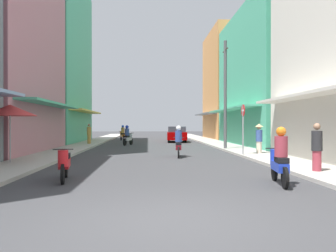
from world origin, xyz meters
TOP-DOWN VIEW (x-y plane):
  - ground_plane at (0.00, 19.94)m, footprint 105.33×105.33m
  - sidewalk_left at (-5.32, 19.94)m, footprint 2.12×55.88m
  - sidewalk_right at (5.32, 19.94)m, footprint 2.12×55.88m
  - building_left_far at (-9.37, 24.32)m, footprint 7.05×10.84m
  - building_right_mid at (9.37, 19.27)m, footprint 7.05×12.54m
  - building_right_far at (9.37, 30.53)m, footprint 7.05×9.05m
  - motorbike_silver at (-2.00, 20.45)m, footprint 0.77×1.73m
  - motorbike_orange at (-2.99, 27.74)m, footprint 0.70×1.76m
  - motorbike_red at (-2.83, 4.11)m, footprint 0.59×1.80m
  - motorbike_blue at (3.16, 3.14)m, footprint 0.58×1.80m
  - motorbike_maroon at (1.12, 10.86)m, footprint 0.55×1.81m
  - parked_car at (2.27, 25.02)m, footprint 2.02×4.21m
  - pedestrian_midway at (5.47, 11.51)m, footprint 0.44×0.44m
  - pedestrian_crossing at (-5.08, 20.79)m, footprint 0.34×0.34m
  - pedestrian_foreground at (5.10, 4.83)m, footprint 0.34×0.34m
  - vendor_umbrella at (-5.90, 7.88)m, footprint 2.08×2.08m
  - utility_pole at (4.50, 15.10)m, footprint 0.20×1.20m
  - street_sign_no_entry at (4.40, 10.83)m, footprint 0.07×0.60m

SIDE VIEW (x-z plane):
  - ground_plane at x=0.00m, z-range 0.00..0.00m
  - sidewalk_left at x=-5.32m, z-range 0.00..0.12m
  - sidewalk_right at x=5.32m, z-range 0.00..0.12m
  - motorbike_red at x=-2.83m, z-range 0.02..0.99m
  - motorbike_silver at x=-2.00m, z-range -0.09..1.49m
  - motorbike_orange at x=-2.99m, z-range -0.09..1.49m
  - motorbike_blue at x=3.16m, z-range -0.09..1.49m
  - motorbike_maroon at x=1.12m, z-range -0.09..1.49m
  - parked_car at x=2.27m, z-range 0.01..1.46m
  - pedestrian_foreground at x=5.10m, z-range 0.00..1.68m
  - pedestrian_crossing at x=-5.08m, z-range 0.00..1.70m
  - pedestrian_midway at x=5.47m, z-range 0.11..1.78m
  - street_sign_no_entry at x=4.40m, z-range 0.39..3.04m
  - vendor_umbrella at x=-5.90m, z-range 0.99..3.42m
  - utility_pole at x=4.50m, z-range 0.08..7.04m
  - building_right_mid at x=9.37m, z-range 0.00..10.28m
  - building_right_far at x=9.37m, z-range -0.01..11.85m
  - building_left_far at x=-9.37m, z-range -0.01..14.63m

